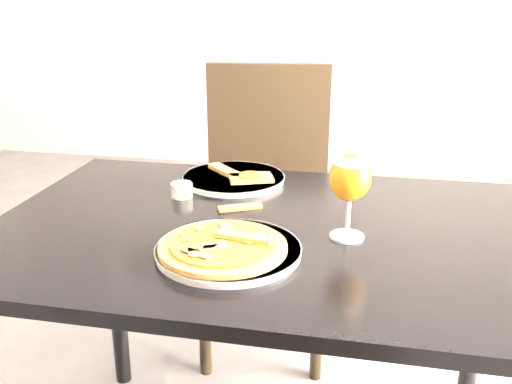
% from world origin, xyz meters
% --- Properties ---
extents(dining_table, '(1.21, 0.81, 0.75)m').
position_xyz_m(dining_table, '(0.16, 0.16, 0.66)').
color(dining_table, black).
rests_on(dining_table, ground).
extents(chair_far, '(0.51, 0.51, 0.99)m').
position_xyz_m(chair_far, '(0.04, 0.87, 0.55)').
color(chair_far, black).
rests_on(chair_far, ground).
extents(plate_main, '(0.33, 0.33, 0.02)m').
position_xyz_m(plate_main, '(0.11, 0.01, 0.76)').
color(plate_main, silver).
rests_on(plate_main, dining_table).
extents(pizza, '(0.25, 0.25, 0.03)m').
position_xyz_m(pizza, '(0.11, -0.01, 0.77)').
color(pizza, olive).
rests_on(pizza, plate_main).
extents(plate_second, '(0.34, 0.34, 0.01)m').
position_xyz_m(plate_second, '(0.02, 0.44, 0.76)').
color(plate_second, silver).
rests_on(plate_second, dining_table).
extents(crust_scraps, '(0.20, 0.15, 0.02)m').
position_xyz_m(crust_scraps, '(0.05, 0.43, 0.77)').
color(crust_scraps, olive).
rests_on(crust_scraps, plate_second).
extents(loose_crust, '(0.10, 0.07, 0.01)m').
position_xyz_m(loose_crust, '(0.09, 0.25, 0.75)').
color(loose_crust, olive).
rests_on(loose_crust, dining_table).
extents(sauce_cup, '(0.05, 0.05, 0.04)m').
position_xyz_m(sauce_cup, '(-0.07, 0.30, 0.77)').
color(sauce_cup, silver).
rests_on(sauce_cup, dining_table).
extents(beer_glass, '(0.09, 0.09, 0.18)m').
position_xyz_m(beer_glass, '(0.34, 0.13, 0.88)').
color(beer_glass, '#B6BCC0').
rests_on(beer_glass, dining_table).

